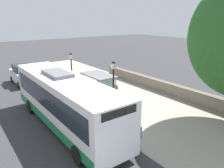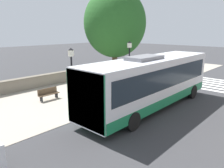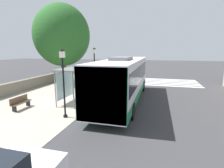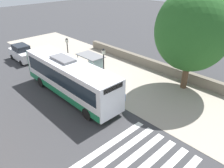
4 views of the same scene
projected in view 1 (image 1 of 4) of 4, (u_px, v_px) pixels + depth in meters
name	position (u px, v px, depth m)	size (l,w,h in m)	color
ground_plane	(96.00, 122.00, 15.07)	(120.00, 120.00, 0.00)	#353538
sidewalk_plaza	(143.00, 106.00, 17.63)	(9.00, 44.00, 0.02)	#9E9384
stone_wall	(176.00, 91.00, 19.78)	(0.60, 20.00, 1.07)	slate
bus	(64.00, 100.00, 13.96)	(2.69, 11.38, 3.52)	silver
bus_shelter	(100.00, 80.00, 17.11)	(1.69, 2.88, 2.67)	slate
pedestrian	(138.00, 135.00, 11.32)	(0.34, 0.23, 1.76)	#2D3347
bench	(112.00, 88.00, 20.85)	(0.40, 1.59, 0.88)	brown
street_lamp_near	(72.00, 72.00, 18.62)	(0.28, 0.28, 4.07)	black
street_lamp_far	(113.00, 87.00, 14.35)	(0.28, 0.28, 4.24)	black
parked_car_behind_bus	(23.00, 75.00, 23.49)	(1.95, 4.34, 2.05)	silver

